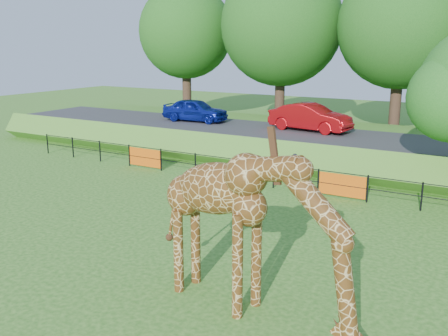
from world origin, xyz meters
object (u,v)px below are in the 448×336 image
(giraffe, at_px, (254,234))
(visitor, at_px, (294,169))
(car_red, at_px, (310,117))
(car_blue, at_px, (195,110))

(giraffe, distance_m, visitor, 11.23)
(giraffe, xyz_separation_m, car_red, (-4.86, 16.36, 0.22))
(car_blue, bearing_deg, giraffe, -146.68)
(giraffe, relative_size, car_red, 1.21)
(visitor, bearing_deg, car_blue, -43.76)
(car_blue, bearing_deg, visitor, -125.63)
(car_red, xyz_separation_m, visitor, (1.49, -5.72, -1.46))
(car_blue, xyz_separation_m, car_red, (7.31, 0.25, 0.05))
(giraffe, xyz_separation_m, car_blue, (-12.17, 16.11, 0.17))
(car_blue, bearing_deg, car_red, -91.80)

